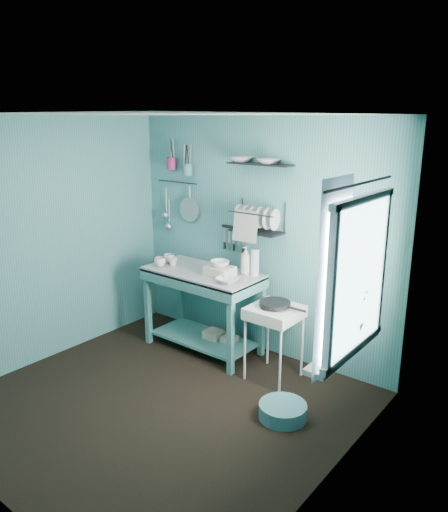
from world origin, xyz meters
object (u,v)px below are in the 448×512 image
Objects in this scene: water_bottle at (255,262)px; frying_pan at (275,303)px; work_counter at (203,310)px; soap_bottle at (246,260)px; mug_mid at (173,262)px; dish_rack at (257,217)px; colander at (190,210)px; floor_basin at (283,411)px; hotplate_stand at (274,343)px; storage_tin_large at (213,340)px; potted_plant at (348,314)px; mug_left at (160,262)px; storage_tin_small at (229,345)px; mug_right at (169,258)px; utensil_cup_teal at (188,170)px; utensil_cup_magenta at (171,163)px; wash_tub at (220,271)px.

water_bottle reaches higher than frying_pan.
soap_bottle is at bearing 36.47° from work_counter.
mug_mid is 1.09m from dish_rack.
frying_pan is at bearing -32.91° from water_bottle.
dish_rack is at bearing -4.59° from colander.
floor_basin is (0.45, -0.54, -0.71)m from frying_pan.
dish_rack reaches higher than soap_bottle.
soap_bottle is at bearing -137.79° from dish_rack.
soap_bottle is 0.40× the size of hotplate_stand.
potted_plant is at bearing -18.08° from storage_tin_large.
mug_left is 1.20m from dish_rack.
water_bottle reaches higher than storage_tin_small.
soap_bottle is 0.46m from dish_rack.
dish_rack reaches higher than work_counter.
colander is at bearing 163.85° from frying_pan.
work_counter is at bearing -157.07° from water_bottle.
work_counter is 0.71m from mug_right.
storage_tin_large reaches higher than floor_basin.
frying_pan reaches higher than floor_basin.
potted_plant is at bearing -19.94° from utensil_cup_teal.
hotplate_stand is 0.90m from storage_tin_large.
colander is at bearing 170.12° from soap_bottle.
dish_rack is at bearing 47.98° from soap_bottle.
storage_tin_large is 1.45m from floor_basin.
mug_mid is (-0.38, -0.06, 0.50)m from work_counter.
mug_mid is 0.77× the size of utensil_cup_teal.
frying_pan is at bearing 0.00° from hotplate_stand.
water_bottle is at bearing -71.71° from dish_rack.
mug_right reaches higher than storage_tin_small.
potted_plant is at bearing -4.79° from work_counter.
utensil_cup_magenta reaches higher than dish_rack.
floor_basin is (1.88, -0.44, -0.88)m from mug_left.
water_bottle is (0.10, 0.02, -0.01)m from soap_bottle.
mug_right is 1.02m from utensil_cup_teal.
dish_rack is at bearing 150.27° from hotplate_stand.
mug_mid is 0.77× the size of utensil_cup_magenta.
colander is at bearing 152.73° from storage_tin_large.
mug_left is at bearing -169.24° from hotplate_stand.
mug_left is (-0.48, -0.16, 0.50)m from work_counter.
mug_mid is 0.36× the size of wash_tub.
dish_rack is (0.87, 0.34, 0.55)m from mug_mid.
mug_left is 0.95× the size of utensil_cup_magenta.
mug_mid is 0.50× the size of storage_tin_small.
wash_tub is at bearing 6.43° from work_counter.
mug_mid is 0.95m from water_bottle.
soap_bottle is 1.65m from potted_plant.
hotplate_stand is at bearing 3.94° from mug_left.
work_counter is at bearing 0.00° from mug_right.
potted_plant is at bearing -35.96° from dish_rack.
utensil_cup_magenta reaches higher than water_bottle.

